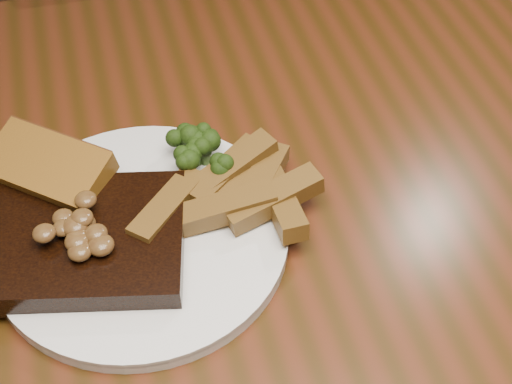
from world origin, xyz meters
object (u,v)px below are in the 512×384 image
dining_table (249,280)px  plate (142,236)px  chair_far (265,13)px  potato_wedges (216,194)px  steak (82,240)px  garlic_bread (52,182)px

dining_table → plate: bearing=173.7°
chair_far → potato_wedges: size_ratio=7.66×
steak → garlic_bread: size_ratio=1.57×
steak → potato_wedges: size_ratio=1.46×
chair_far → garlic_bread: 0.70m
dining_table → steak: size_ratio=8.69×
plate → steak: (-0.05, -0.01, 0.02)m
potato_wedges → dining_table: bearing=-48.2°
dining_table → plate: 0.14m
dining_table → potato_wedges: 0.12m
garlic_bread → potato_wedges: size_ratio=0.93×
plate → steak: 0.06m
chair_far → steak: size_ratio=5.25×
dining_table → chair_far: 0.67m
dining_table → potato_wedges: potato_wedges is taller
garlic_bread → potato_wedges: 0.16m
dining_table → garlic_bread: (-0.18, 0.09, 0.12)m
potato_wedges → plate: bearing=-167.4°
dining_table → plate: plate is taller
dining_table → potato_wedges: bearing=131.8°
chair_far → garlic_bread: chair_far is taller
chair_far → steak: chair_far is taller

